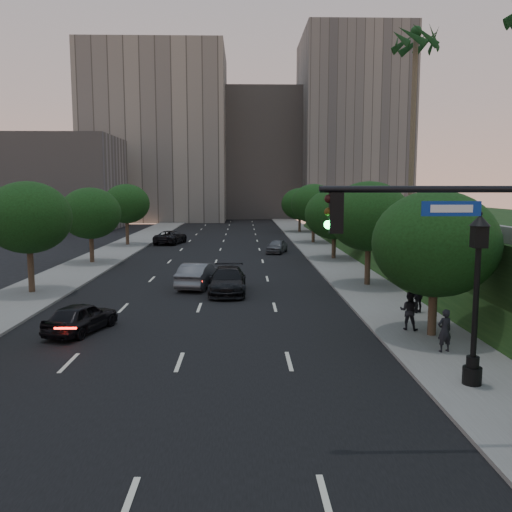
{
  "coord_description": "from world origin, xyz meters",
  "views": [
    {
      "loc": [
        2.34,
        -14.12,
        6.34
      ],
      "look_at": [
        2.85,
        7.46,
        3.6
      ],
      "focal_mm": 38.0,
      "sensor_mm": 36.0,
      "label": 1
    }
  ],
  "objects_px": {
    "traffic_signal_mast": "(497,300)",
    "pedestrian_a": "(445,330)",
    "sedan_far_left": "(171,237)",
    "sedan_near_right": "(228,281)",
    "pedestrian_c": "(418,295)",
    "sedan_mid_left": "(198,275)",
    "sedan_far_right": "(277,246)",
    "street_lamp": "(476,307)",
    "sedan_near_left": "(81,317)",
    "pedestrian_b": "(409,311)"
  },
  "relations": [
    {
      "from": "traffic_signal_mast",
      "to": "pedestrian_a",
      "type": "bearing_deg",
      "value": 77.97
    },
    {
      "from": "sedan_far_left",
      "to": "sedan_near_right",
      "type": "bearing_deg",
      "value": 115.93
    },
    {
      "from": "pedestrian_a",
      "to": "pedestrian_c",
      "type": "bearing_deg",
      "value": -116.15
    },
    {
      "from": "sedan_far_left",
      "to": "sedan_mid_left",
      "type": "bearing_deg",
      "value": 112.98
    },
    {
      "from": "sedan_near_right",
      "to": "sedan_far_right",
      "type": "xyz_separation_m",
      "value": [
        4.22,
        20.09,
        -0.11
      ]
    },
    {
      "from": "sedan_near_right",
      "to": "pedestrian_a",
      "type": "xyz_separation_m",
      "value": [
        8.54,
        -12.35,
        0.2
      ]
    },
    {
      "from": "street_lamp",
      "to": "sedan_far_left",
      "type": "distance_m",
      "value": 47.23
    },
    {
      "from": "pedestrian_a",
      "to": "pedestrian_c",
      "type": "distance_m",
      "value": 6.54
    },
    {
      "from": "sedan_near_left",
      "to": "sedan_mid_left",
      "type": "distance_m",
      "value": 11.54
    },
    {
      "from": "sedan_far_left",
      "to": "pedestrian_a",
      "type": "height_order",
      "value": "pedestrian_a"
    },
    {
      "from": "sedan_mid_left",
      "to": "pedestrian_b",
      "type": "xyz_separation_m",
      "value": [
        10.13,
        -11.14,
        0.2
      ]
    },
    {
      "from": "sedan_mid_left",
      "to": "pedestrian_c",
      "type": "height_order",
      "value": "pedestrian_c"
    },
    {
      "from": "pedestrian_a",
      "to": "street_lamp",
      "type": "bearing_deg",
      "value": 67.29
    },
    {
      "from": "sedan_far_left",
      "to": "pedestrian_b",
      "type": "height_order",
      "value": "pedestrian_b"
    },
    {
      "from": "traffic_signal_mast",
      "to": "sedan_far_left",
      "type": "bearing_deg",
      "value": 106.41
    },
    {
      "from": "traffic_signal_mast",
      "to": "sedan_near_right",
      "type": "bearing_deg",
      "value": 109.73
    },
    {
      "from": "sedan_near_right",
      "to": "pedestrian_b",
      "type": "bearing_deg",
      "value": -47.76
    },
    {
      "from": "street_lamp",
      "to": "sedan_far_left",
      "type": "relative_size",
      "value": 1.03
    },
    {
      "from": "street_lamp",
      "to": "pedestrian_c",
      "type": "bearing_deg",
      "value": 81.58
    },
    {
      "from": "sedan_near_left",
      "to": "sedan_near_right",
      "type": "height_order",
      "value": "sedan_near_right"
    },
    {
      "from": "street_lamp",
      "to": "sedan_far_right",
      "type": "height_order",
      "value": "street_lamp"
    },
    {
      "from": "street_lamp",
      "to": "sedan_far_right",
      "type": "bearing_deg",
      "value": 96.3
    },
    {
      "from": "street_lamp",
      "to": "sedan_mid_left",
      "type": "distance_m",
      "value": 20.52
    },
    {
      "from": "sedan_near_right",
      "to": "pedestrian_b",
      "type": "height_order",
      "value": "pedestrian_b"
    },
    {
      "from": "sedan_far_left",
      "to": "sedan_near_right",
      "type": "xyz_separation_m",
      "value": [
        7.24,
        -28.85,
        0.02
      ]
    },
    {
      "from": "sedan_near_right",
      "to": "sedan_far_right",
      "type": "distance_m",
      "value": 20.52
    },
    {
      "from": "sedan_mid_left",
      "to": "sedan_far_left",
      "type": "bearing_deg",
      "value": -68.01
    },
    {
      "from": "sedan_far_right",
      "to": "traffic_signal_mast",
      "type": "bearing_deg",
      "value": -69.71
    },
    {
      "from": "sedan_mid_left",
      "to": "pedestrian_b",
      "type": "bearing_deg",
      "value": 143.16
    },
    {
      "from": "sedan_near_right",
      "to": "sedan_far_right",
      "type": "relative_size",
      "value": 1.36
    },
    {
      "from": "sedan_far_right",
      "to": "pedestrian_a",
      "type": "bearing_deg",
      "value": -66.15
    },
    {
      "from": "street_lamp",
      "to": "sedan_near_left",
      "type": "xyz_separation_m",
      "value": [
        -14.36,
        7.01,
        -1.95
      ]
    },
    {
      "from": "pedestrian_a",
      "to": "traffic_signal_mast",
      "type": "bearing_deg",
      "value": 61.42
    },
    {
      "from": "pedestrian_b",
      "to": "sedan_far_left",
      "type": "bearing_deg",
      "value": -39.99
    },
    {
      "from": "traffic_signal_mast",
      "to": "sedan_mid_left",
      "type": "relative_size",
      "value": 1.45
    },
    {
      "from": "sedan_near_left",
      "to": "pedestrian_c",
      "type": "distance_m",
      "value": 16.07
    },
    {
      "from": "sedan_mid_left",
      "to": "pedestrian_b",
      "type": "height_order",
      "value": "pedestrian_b"
    },
    {
      "from": "street_lamp",
      "to": "pedestrian_a",
      "type": "height_order",
      "value": "street_lamp"
    },
    {
      "from": "traffic_signal_mast",
      "to": "pedestrian_c",
      "type": "xyz_separation_m",
      "value": [
        2.62,
        13.64,
        -2.65
      ]
    },
    {
      "from": "pedestrian_b",
      "to": "sedan_near_left",
      "type": "bearing_deg",
      "value": 26.34
    },
    {
      "from": "sedan_far_left",
      "to": "sedan_far_right",
      "type": "distance_m",
      "value": 14.43
    },
    {
      "from": "sedan_mid_left",
      "to": "sedan_far_right",
      "type": "height_order",
      "value": "sedan_mid_left"
    },
    {
      "from": "sedan_mid_left",
      "to": "sedan_near_right",
      "type": "xyz_separation_m",
      "value": [
        1.96,
        -2.0,
        -0.02
      ]
    },
    {
      "from": "traffic_signal_mast",
      "to": "sedan_far_left",
      "type": "relative_size",
      "value": 1.29
    },
    {
      "from": "sedan_mid_left",
      "to": "pedestrian_a",
      "type": "relative_size",
      "value": 2.94
    },
    {
      "from": "traffic_signal_mast",
      "to": "sedan_far_left",
      "type": "xyz_separation_m",
      "value": [
        -14.25,
        48.39,
        -2.92
      ]
    },
    {
      "from": "sedan_near_left",
      "to": "pedestrian_b",
      "type": "height_order",
      "value": "pedestrian_b"
    },
    {
      "from": "sedan_near_left",
      "to": "pedestrian_a",
      "type": "height_order",
      "value": "pedestrian_a"
    },
    {
      "from": "traffic_signal_mast",
      "to": "sedan_mid_left",
      "type": "height_order",
      "value": "traffic_signal_mast"
    },
    {
      "from": "sedan_near_left",
      "to": "pedestrian_c",
      "type": "xyz_separation_m",
      "value": [
        15.82,
        2.84,
        0.34
      ]
    }
  ]
}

